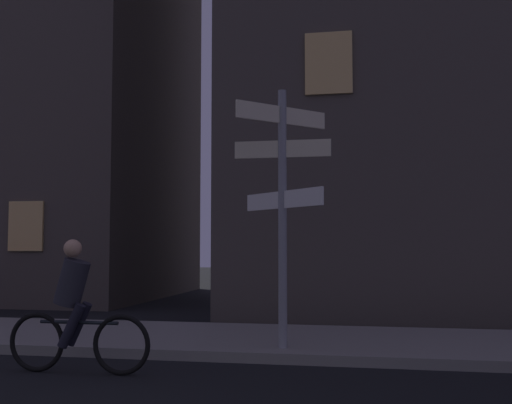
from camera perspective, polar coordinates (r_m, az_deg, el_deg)
sidewalk_kerb at (r=9.98m, az=-4.40°, el=-12.43°), size 40.00×2.99×0.14m
signpost at (r=8.63m, az=2.44°, el=0.79°), size 1.35×1.24×3.57m
cyclist at (r=7.92m, az=-16.25°, el=-9.55°), size 1.82×0.32×1.61m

